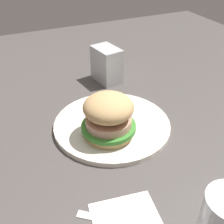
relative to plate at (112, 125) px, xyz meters
name	(u,v)px	position (x,y,z in m)	size (l,w,h in m)	color
ground_plane	(118,131)	(0.01, -0.02, -0.01)	(1.60, 1.60, 0.00)	#47423F
plate	(112,125)	(0.00, 0.00, 0.00)	(0.27, 0.27, 0.01)	silver
sandwich	(108,116)	(-0.02, -0.04, 0.05)	(0.12, 0.12, 0.10)	tan
fries_pile	(118,110)	(0.03, 0.04, 0.01)	(0.08, 0.10, 0.01)	gold
napkin	(128,224)	(-0.08, -0.25, -0.01)	(0.11, 0.11, 0.00)	white
fork	(129,223)	(-0.08, -0.25, 0.00)	(0.15, 0.12, 0.00)	silver
napkin_dispenser	(107,65)	(0.08, 0.22, 0.05)	(0.09, 0.06, 0.10)	#B7BABF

